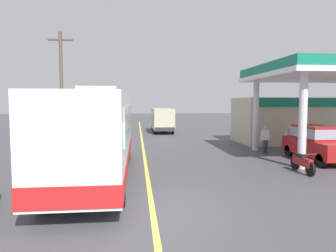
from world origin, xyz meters
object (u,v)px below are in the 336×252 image
Objects in this scene: coach_bus_main at (98,134)px; minibus_opposing_lane at (162,118)px; motorcycle_parked_forecourt at (302,163)px; pedestrian_near_pump at (265,138)px; car_at_pump at (316,141)px; pedestrian_by_shop at (289,139)px.

minibus_opposing_lane is at bearing 77.08° from coach_bus_main.
minibus_opposing_lane is 19.57m from motorcycle_parked_forecourt.
pedestrian_near_pump is at bearing 84.07° from motorcycle_parked_forecourt.
car_at_pump is at bearing 48.57° from motorcycle_parked_forecourt.
pedestrian_by_shop is at bearing 102.30° from car_at_pump.
pedestrian_by_shop is (-0.43, 1.97, -0.08)m from car_at_pump.
car_at_pump is at bearing -77.70° from pedestrian_by_shop.
coach_bus_main is 19.00m from minibus_opposing_lane.
pedestrian_near_pump is (-1.70, 2.39, -0.08)m from car_at_pump.
car_at_pump is (10.90, 1.99, -0.71)m from coach_bus_main.
coach_bus_main is 11.11m from car_at_pump.
car_at_pump is 2.53× the size of pedestrian_by_shop.
coach_bus_main is 8.80m from motorcycle_parked_forecourt.
pedestrian_near_pump is at bearing 25.50° from coach_bus_main.
coach_bus_main reaches higher than pedestrian_by_shop.
motorcycle_parked_forecourt is 1.08× the size of pedestrian_by_shop.
minibus_opposing_lane reaches higher than pedestrian_near_pump.
minibus_opposing_lane is at bearing 111.94° from car_at_pump.
motorcycle_parked_forecourt is at bearing -131.43° from car_at_pump.
car_at_pump is 2.94m from pedestrian_near_pump.
motorcycle_parked_forecourt is (-2.21, -2.51, -0.57)m from car_at_pump.
car_at_pump is 2.53× the size of pedestrian_near_pump.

